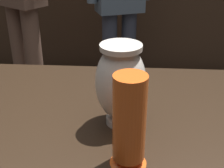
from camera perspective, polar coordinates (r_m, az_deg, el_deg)
back_display_shelf at (r=3.05m, az=2.49°, el=11.78°), size 2.60×0.40×0.99m
vase_centerpiece at (r=0.77m, az=1.60°, el=0.27°), size 0.13×0.13×0.22m
vase_tall_behind at (r=0.64m, az=3.23°, el=-7.34°), size 0.08×0.08×0.21m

